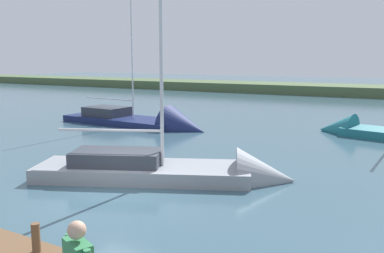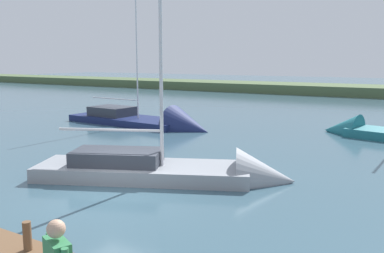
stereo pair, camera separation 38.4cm
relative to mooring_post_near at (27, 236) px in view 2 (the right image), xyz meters
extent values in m
plane|color=#385666|center=(2.24, -4.90, -1.02)|extent=(200.00, 200.00, 0.00)
cube|color=#4C603D|center=(2.24, -49.88, -1.02)|extent=(180.00, 8.00, 2.40)
cylinder|color=brown|center=(0.00, 0.00, 0.00)|extent=(0.16, 0.16, 0.58)
cone|color=#1E6B75|center=(-1.86, -20.70, -0.92)|extent=(2.48, 2.66, 2.29)
cube|color=gray|center=(2.61, -6.98, -0.95)|extent=(8.15, 5.37, 0.90)
cone|color=gray|center=(-1.52, -8.83, -0.95)|extent=(2.89, 3.01, 2.35)
cube|color=#333842|center=(3.49, -6.59, -0.23)|extent=(3.65, 2.84, 0.53)
cylinder|color=silver|center=(1.93, -7.28, 4.69)|extent=(0.13, 0.13, 10.37)
cylinder|color=silver|center=(3.72, -6.48, 0.79)|extent=(3.62, 1.70, 0.10)
cube|color=navy|center=(11.70, -17.10, -1.00)|extent=(9.06, 3.50, 0.84)
cone|color=navy|center=(6.50, -16.81, -1.00)|extent=(2.87, 3.16, 3.01)
cube|color=#333842|center=(13.25, -17.19, -0.25)|extent=(3.03, 2.31, 0.64)
cylinder|color=silver|center=(10.78, -17.05, 4.03)|extent=(0.09, 0.09, 9.20)
cylinder|color=silver|center=(12.96, -17.17, 0.64)|extent=(4.37, 0.32, 0.08)
sphere|color=tan|center=(-2.69, 1.54, 1.32)|extent=(0.23, 0.23, 0.23)
cylinder|color=#337F4C|center=(-2.43, 1.43, 0.88)|extent=(0.09, 0.09, 0.57)
camera|label=1|loc=(-6.21, 4.92, 3.36)|focal=38.09mm
camera|label=2|loc=(-6.54, 4.73, 3.36)|focal=38.09mm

